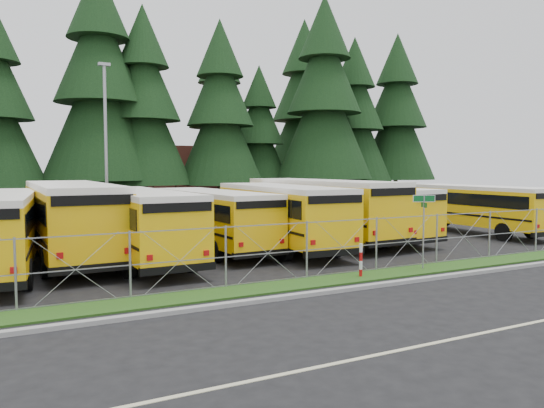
{
  "coord_description": "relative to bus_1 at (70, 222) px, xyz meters",
  "views": [
    {
      "loc": [
        -13.39,
        -16.39,
        3.84
      ],
      "look_at": [
        -2.73,
        4.0,
        2.24
      ],
      "focal_mm": 35.0,
      "sensor_mm": 36.0,
      "label": 1
    }
  ],
  "objects": [
    {
      "name": "conifer_3",
      "position": [
        4.61,
        19.4,
        8.05
      ],
      "size": [
        8.72,
        8.72,
        19.28
      ],
      "primitive_type": null,
      "color": "black",
      "rests_on": "ground"
    },
    {
      "name": "bus_3",
      "position": [
        6.0,
        -0.26,
        -0.21
      ],
      "size": [
        3.09,
        10.67,
        2.76
      ],
      "primitive_type": null,
      "rotation": [
        0.0,
        0.0,
        0.06
      ],
      "color": "yellow",
      "rests_on": "ground"
    },
    {
      "name": "conifer_6",
      "position": [
        19.02,
        20.98,
        4.99
      ],
      "size": [
        5.95,
        5.95,
        13.17
      ],
      "primitive_type": null,
      "color": "black",
      "rests_on": "ground"
    },
    {
      "name": "conifer_9",
      "position": [
        34.13,
        19.65,
        7.14
      ],
      "size": [
        7.9,
        7.9,
        17.46
      ],
      "primitive_type": null,
      "color": "black",
      "rests_on": "ground"
    },
    {
      "name": "light_standard",
      "position": [
        3.38,
        10.47,
        3.91
      ],
      "size": [
        0.7,
        0.35,
        10.14
      ],
      "color": "#92949A",
      "rests_on": "ground"
    },
    {
      "name": "bus_2",
      "position": [
        2.37,
        -1.58,
        -0.14
      ],
      "size": [
        2.87,
        11.15,
        2.91
      ],
      "primitive_type": null,
      "rotation": [
        0.0,
        0.0,
        0.02
      ],
      "color": "yellow",
      "rests_on": "ground"
    },
    {
      "name": "brick_building",
      "position": [
        16.71,
        33.29,
        1.41
      ],
      "size": [
        22.0,
        10.0,
        6.0
      ],
      "primitive_type": "cube",
      "color": "brown",
      "rests_on": "ground"
    },
    {
      "name": "bus_1",
      "position": [
        0.0,
        0.0,
        0.0
      ],
      "size": [
        2.99,
        12.18,
        3.19
      ],
      "primitive_type": null,
      "rotation": [
        0.0,
        0.0,
        0.01
      ],
      "color": "yellow",
      "rests_on": "ground"
    },
    {
      "name": "striped_bollard",
      "position": [
        8.46,
        -8.44,
        -0.99
      ],
      "size": [
        0.11,
        0.11,
        1.2
      ],
      "primitive_type": "cylinder",
      "color": "#B20C0C",
      "rests_on": "ground"
    },
    {
      "name": "conifer_7",
      "position": [
        23.64,
        17.18,
        7.96
      ],
      "size": [
        8.64,
        8.64,
        19.11
      ],
      "primitive_type": null,
      "color": "black",
      "rests_on": "ground"
    },
    {
      "name": "grass_verge",
      "position": [
        10.71,
        -8.41,
        -1.56
      ],
      "size": [
        50.0,
        1.4,
        0.06
      ],
      "primitive_type": "cube",
      "color": "#194112",
      "rests_on": "ground"
    },
    {
      "name": "street_sign",
      "position": [
        11.38,
        -8.36,
        0.44
      ],
      "size": [
        0.78,
        0.52,
        2.81
      ],
      "color": "#92949A",
      "rests_on": "ground"
    },
    {
      "name": "conifer_12",
      "position": [
        16.43,
        24.25,
        6.76
      ],
      "size": [
        7.56,
        7.56,
        16.71
      ],
      "primitive_type": null,
      "color": "black",
      "rests_on": "ground"
    },
    {
      "name": "bus_4",
      "position": [
        9.02,
        -1.2,
        -0.1
      ],
      "size": [
        3.27,
        11.52,
        2.99
      ],
      "primitive_type": null,
      "rotation": [
        0.0,
        0.0,
        -0.05
      ],
      "color": "yellow",
      "rests_on": "ground"
    },
    {
      "name": "conifer_11",
      "position": [
        6.97,
        29.23,
        5.36
      ],
      "size": [
        6.29,
        6.29,
        13.91
      ],
      "primitive_type": null,
      "color": "black",
      "rests_on": "ground"
    },
    {
      "name": "bus_6",
      "position": [
        14.22,
        -0.39,
        -0.19
      ],
      "size": [
        3.38,
        10.9,
        2.81
      ],
      "primitive_type": null,
      "rotation": [
        0.0,
        0.0,
        0.08
      ],
      "color": "yellow",
      "rests_on": "ground"
    },
    {
      "name": "curb",
      "position": [
        10.71,
        -9.81,
        -1.53
      ],
      "size": [
        50.0,
        0.25,
        0.12
      ],
      "primitive_type": "cube",
      "color": "gray",
      "rests_on": "ground"
    },
    {
      "name": "ground",
      "position": [
        10.71,
        -6.71,
        -1.59
      ],
      "size": [
        120.0,
        120.0,
        0.0
      ],
      "primitive_type": "plane",
      "color": "black",
      "rests_on": "ground"
    },
    {
      "name": "bus_5",
      "position": [
        12.01,
        0.05,
        -0.0
      ],
      "size": [
        3.6,
        12.29,
        3.18
      ],
      "primitive_type": null,
      "rotation": [
        0.0,
        0.0,
        0.06
      ],
      "color": "yellow",
      "rests_on": "ground"
    },
    {
      "name": "chainlink_fence",
      "position": [
        10.71,
        -7.71,
        -0.59
      ],
      "size": [
        44.0,
        0.1,
        2.0
      ],
      "primitive_type": null,
      "color": "#92949A",
      "rests_on": "ground"
    },
    {
      "name": "conifer_13",
      "position": [
        26.32,
        25.08,
        8.01
      ],
      "size": [
        8.69,
        8.69,
        19.21
      ],
      "primitive_type": null,
      "color": "black",
      "rests_on": "ground"
    },
    {
      "name": "bus_east",
      "position": [
        21.82,
        -1.44,
        -0.21
      ],
      "size": [
        2.74,
        10.62,
        2.77
      ],
      "primitive_type": null,
      "rotation": [
        0.0,
        0.0,
        -0.02
      ],
      "color": "yellow",
      "rests_on": "ground"
    },
    {
      "name": "conifer_8",
      "position": [
        28.7,
        19.55,
        6.65
      ],
      "size": [
        7.45,
        7.45,
        16.48
      ],
      "primitive_type": null,
      "color": "black",
      "rests_on": "ground"
    },
    {
      "name": "conifer_5",
      "position": [
        14.12,
        18.36,
        6.44
      ],
      "size": [
        7.27,
        7.27,
        16.07
      ],
      "primitive_type": null,
      "color": "black",
      "rests_on": "ground"
    },
    {
      "name": "conifer_4",
      "position": [
        7.92,
        19.13,
        6.72
      ],
      "size": [
        7.52,
        7.52,
        16.62
      ],
      "primitive_type": null,
      "color": "black",
      "rests_on": "ground"
    }
  ]
}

